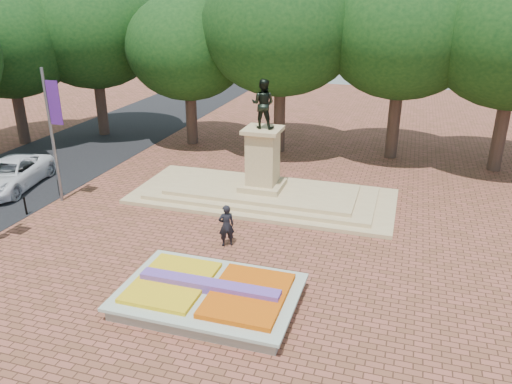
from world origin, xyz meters
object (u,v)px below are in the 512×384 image
at_px(monument, 263,183).
at_px(van, 9,174).
at_px(flower_bed, 210,295).
at_px(pedestrian, 226,225).

distance_m(monument, van, 14.35).
relative_size(flower_bed, van, 1.05).
bearing_deg(pedestrian, monument, -122.53).
height_order(van, pedestrian, pedestrian).
xyz_separation_m(flower_bed, monument, (-1.03, 10.00, 0.50)).
height_order(monument, van, monument).
height_order(flower_bed, pedestrian, pedestrian).
bearing_deg(van, pedestrian, -22.72).
distance_m(van, pedestrian, 14.38).
xyz_separation_m(monument, pedestrian, (0.04, -5.65, 0.08)).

